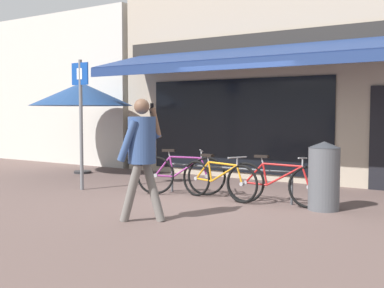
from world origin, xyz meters
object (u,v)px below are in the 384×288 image
object	(u,v)px
bicycle_red	(276,183)
bicycle_orange	(218,179)
litter_bin	(324,176)
cafe_parasol	(81,94)
pedestrian_adult	(142,147)
parking_sign	(81,111)
bicycle_purple	(181,174)

from	to	relation	value
bicycle_red	bicycle_orange	bearing A→B (deg)	178.13
litter_bin	cafe_parasol	xyz separation A→B (m)	(-6.67, 1.21, 1.46)
pedestrian_adult	litter_bin	size ratio (longest dim) A/B	1.61
bicycle_orange	bicycle_red	bearing A→B (deg)	12.55
bicycle_red	parking_sign	world-z (taller)	parking_sign
parking_sign	pedestrian_adult	bearing A→B (deg)	-28.71
bicycle_orange	cafe_parasol	size ratio (longest dim) A/B	0.65
bicycle_red	litter_bin	distance (m)	0.82
bicycle_orange	litter_bin	distance (m)	1.90
bicycle_orange	pedestrian_adult	world-z (taller)	pedestrian_adult
bicycle_purple	parking_sign	world-z (taller)	parking_sign
parking_sign	cafe_parasol	distance (m)	2.74
pedestrian_adult	cafe_parasol	bearing A→B (deg)	135.12
litter_bin	parking_sign	size ratio (longest dim) A/B	0.42
parking_sign	cafe_parasol	bearing A→B (deg)	135.51
pedestrian_adult	cafe_parasol	distance (m)	5.92
litter_bin	pedestrian_adult	bearing A→B (deg)	-131.08
bicycle_orange	pedestrian_adult	bearing A→B (deg)	-81.95
bicycle_purple	cafe_parasol	size ratio (longest dim) A/B	0.61
parking_sign	bicycle_red	bearing A→B (deg)	9.05
bicycle_orange	bicycle_red	xyz separation A→B (m)	(1.09, 0.06, 0.02)
bicycle_red	litter_bin	xyz separation A→B (m)	(0.80, 0.05, 0.18)
bicycle_purple	pedestrian_adult	bearing A→B (deg)	-95.77
bicycle_red	pedestrian_adult	bearing A→B (deg)	-122.80
bicycle_purple	bicycle_orange	xyz separation A→B (m)	(0.85, -0.05, -0.03)
parking_sign	cafe_parasol	world-z (taller)	parking_sign
bicycle_purple	parking_sign	size ratio (longest dim) A/B	0.61
bicycle_purple	litter_bin	distance (m)	2.74
bicycle_purple	parking_sign	distance (m)	2.42
bicycle_orange	parking_sign	distance (m)	3.16
bicycle_purple	cafe_parasol	distance (m)	4.45
bicycle_red	litter_bin	world-z (taller)	litter_bin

